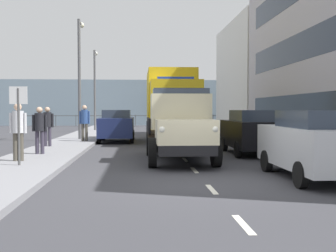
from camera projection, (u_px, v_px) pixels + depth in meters
The scene contains 19 objects.
ground_plane at pixel (171, 144), 21.24m from camera, with size 80.00×80.00×0.00m, color #38383D.
sidewalk_left at pixel (267, 142), 21.58m from camera, with size 2.48×44.23×0.15m, color gray.
sidewalk_right at pixel (71, 143), 20.90m from camera, with size 2.48×44.23×0.15m, color gray.
road_centreline_markings at pixel (171, 145), 20.63m from camera, with size 0.12×39.12×0.01m.
building_far_block at pixel (271, 77), 36.63m from camera, with size 7.38×12.34×9.28m.
sea_horizon at pixel (154, 103), 46.18m from camera, with size 80.00×0.80×5.00m, color gray.
seawall_railing at pixel (155, 118), 42.65m from camera, with size 28.08×0.08×1.20m.
truck_vintage_cream at pixel (180, 127), 13.84m from camera, with size 2.17×5.64×2.43m.
lorry_cargo_yellow at pixel (171, 103), 22.76m from camera, with size 2.58×8.20×3.87m.
car_silver_kerbside_near at pixel (314, 143), 10.45m from camera, with size 1.83×4.04×1.72m.
car_black_kerbside_1 at pixel (252, 131), 16.23m from camera, with size 1.85×3.91×1.72m.
car_navy_oppositeside_0 at pixel (117, 125), 22.58m from camera, with size 1.86×4.01×1.72m.
pedestrian_by_lamp at pixel (18, 127), 12.90m from camera, with size 0.53×0.34×1.79m.
pedestrian_couple_a at pixel (40, 126), 14.95m from camera, with size 0.53×0.34×1.69m.
pedestrian_strolling at pixel (47, 123), 18.10m from camera, with size 0.53×0.34×1.70m.
pedestrian_in_dark_coat at pixel (85, 120), 21.05m from camera, with size 0.53×0.34×1.81m.
lamp_post_promenade at pixel (80, 68), 22.62m from camera, with size 0.32×1.14×6.46m.
lamp_post_far at pixel (95, 82), 32.49m from camera, with size 0.32×1.14×6.20m.
street_sign at pixel (19, 112), 11.89m from camera, with size 0.50×0.07×2.25m.
Camera 1 is at (1.56, 9.84, 1.74)m, focal length 44.63 mm.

